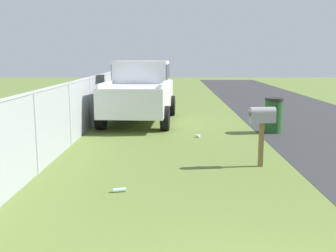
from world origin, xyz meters
TOP-DOWN VIEW (x-y plane):
  - mailbox at (5.54, -0.98)m, footprint 0.27×0.54m
  - pickup_truck at (11.40, 1.99)m, footprint 4.93×2.48m
  - trash_bin at (9.29, -2.15)m, footprint 0.54×0.54m
  - fence_section at (8.73, 3.47)m, footprint 17.85×0.07m
  - litter_cup_by_mailbox at (8.53, 0.14)m, footprint 0.12×0.13m
  - litter_bottle_midfield_a at (3.90, 1.74)m, footprint 0.13×0.23m

SIDE VIEW (x-z plane):
  - litter_bottle_midfield_a at x=3.90m, z-range 0.00..0.07m
  - litter_cup_by_mailbox at x=8.53m, z-range 0.00..0.08m
  - trash_bin at x=9.29m, z-range 0.00..1.04m
  - fence_section at x=8.73m, z-range 0.07..1.69m
  - mailbox at x=5.54m, z-range 0.37..1.62m
  - pickup_truck at x=11.40m, z-range 0.06..2.15m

